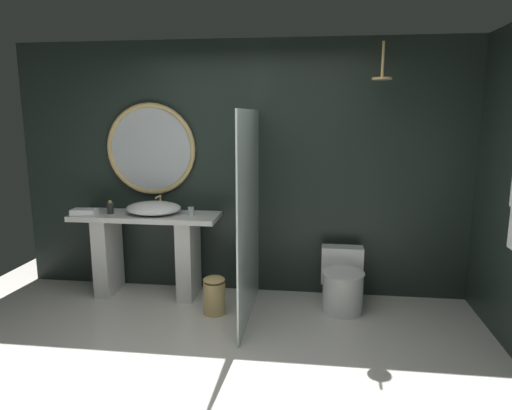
{
  "coord_description": "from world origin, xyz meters",
  "views": [
    {
      "loc": [
        0.75,
        -2.87,
        1.87
      ],
      "look_at": [
        0.27,
        0.87,
        1.13
      ],
      "focal_mm": 32.58,
      "sensor_mm": 36.0,
      "label": 1
    }
  ],
  "objects_px": {
    "soap_dispenser": "(110,208)",
    "folded_hand_towel": "(84,212)",
    "waste_bin": "(214,295)",
    "rain_shower_head": "(382,74)",
    "toilet": "(342,283)",
    "vessel_sink": "(154,208)",
    "tumbler_cup": "(191,211)",
    "round_wall_mirror": "(151,149)"
  },
  "relations": [
    {
      "from": "soap_dispenser",
      "to": "folded_hand_towel",
      "type": "distance_m",
      "value": 0.25
    },
    {
      "from": "vessel_sink",
      "to": "toilet",
      "type": "distance_m",
      "value": 2.03
    },
    {
      "from": "soap_dispenser",
      "to": "round_wall_mirror",
      "type": "height_order",
      "value": "round_wall_mirror"
    },
    {
      "from": "vessel_sink",
      "to": "waste_bin",
      "type": "bearing_deg",
      "value": -28.56
    },
    {
      "from": "round_wall_mirror",
      "to": "waste_bin",
      "type": "height_order",
      "value": "round_wall_mirror"
    },
    {
      "from": "rain_shower_head",
      "to": "waste_bin",
      "type": "height_order",
      "value": "rain_shower_head"
    },
    {
      "from": "tumbler_cup",
      "to": "toilet",
      "type": "bearing_deg",
      "value": -4.36
    },
    {
      "from": "rain_shower_head",
      "to": "folded_hand_towel",
      "type": "height_order",
      "value": "rain_shower_head"
    },
    {
      "from": "toilet",
      "to": "round_wall_mirror",
      "type": "bearing_deg",
      "value": 170.45
    },
    {
      "from": "vessel_sink",
      "to": "tumbler_cup",
      "type": "distance_m",
      "value": 0.38
    },
    {
      "from": "toilet",
      "to": "waste_bin",
      "type": "xyz_separation_m",
      "value": [
        -1.21,
        -0.28,
        -0.07
      ]
    },
    {
      "from": "soap_dispenser",
      "to": "round_wall_mirror",
      "type": "xyz_separation_m",
      "value": [
        0.36,
        0.27,
        0.58
      ]
    },
    {
      "from": "soap_dispenser",
      "to": "toilet",
      "type": "height_order",
      "value": "soap_dispenser"
    },
    {
      "from": "toilet",
      "to": "folded_hand_towel",
      "type": "xyz_separation_m",
      "value": [
        -2.59,
        -0.04,
        0.64
      ]
    },
    {
      "from": "tumbler_cup",
      "to": "waste_bin",
      "type": "height_order",
      "value": "tumbler_cup"
    },
    {
      "from": "tumbler_cup",
      "to": "rain_shower_head",
      "type": "bearing_deg",
      "value": -1.79
    },
    {
      "from": "round_wall_mirror",
      "to": "folded_hand_towel",
      "type": "bearing_deg",
      "value": -147.69
    },
    {
      "from": "round_wall_mirror",
      "to": "toilet",
      "type": "bearing_deg",
      "value": -9.55
    },
    {
      "from": "toilet",
      "to": "waste_bin",
      "type": "height_order",
      "value": "toilet"
    },
    {
      "from": "soap_dispenser",
      "to": "rain_shower_head",
      "type": "relative_size",
      "value": 0.41
    },
    {
      "from": "round_wall_mirror",
      "to": "waste_bin",
      "type": "distance_m",
      "value": 1.66
    },
    {
      "from": "vessel_sink",
      "to": "folded_hand_towel",
      "type": "distance_m",
      "value": 0.69
    },
    {
      "from": "folded_hand_towel",
      "to": "waste_bin",
      "type": "bearing_deg",
      "value": -10.16
    },
    {
      "from": "tumbler_cup",
      "to": "round_wall_mirror",
      "type": "bearing_deg",
      "value": 155.07
    },
    {
      "from": "round_wall_mirror",
      "to": "folded_hand_towel",
      "type": "xyz_separation_m",
      "value": [
        -0.59,
        -0.37,
        -0.61
      ]
    },
    {
      "from": "rain_shower_head",
      "to": "folded_hand_towel",
      "type": "distance_m",
      "value": 3.16
    },
    {
      "from": "rain_shower_head",
      "to": "round_wall_mirror",
      "type": "bearing_deg",
      "value": 173.09
    },
    {
      "from": "toilet",
      "to": "vessel_sink",
      "type": "bearing_deg",
      "value": 177.11
    },
    {
      "from": "vessel_sink",
      "to": "tumbler_cup",
      "type": "bearing_deg",
      "value": 2.96
    },
    {
      "from": "vessel_sink",
      "to": "tumbler_cup",
      "type": "relative_size",
      "value": 6.75
    },
    {
      "from": "rain_shower_head",
      "to": "toilet",
      "type": "xyz_separation_m",
      "value": [
        -0.28,
        -0.06,
        -1.96
      ]
    },
    {
      "from": "vessel_sink",
      "to": "round_wall_mirror",
      "type": "bearing_deg",
      "value": 110.74
    },
    {
      "from": "vessel_sink",
      "to": "soap_dispenser",
      "type": "relative_size",
      "value": 4.07
    },
    {
      "from": "folded_hand_towel",
      "to": "rain_shower_head",
      "type": "bearing_deg",
      "value": 1.92
    },
    {
      "from": "waste_bin",
      "to": "rain_shower_head",
      "type": "bearing_deg",
      "value": 12.97
    },
    {
      "from": "toilet",
      "to": "folded_hand_towel",
      "type": "height_order",
      "value": "folded_hand_towel"
    },
    {
      "from": "toilet",
      "to": "soap_dispenser",
      "type": "bearing_deg",
      "value": 178.3
    },
    {
      "from": "tumbler_cup",
      "to": "round_wall_mirror",
      "type": "distance_m",
      "value": 0.8
    },
    {
      "from": "rain_shower_head",
      "to": "toilet",
      "type": "relative_size",
      "value": 0.57
    },
    {
      "from": "soap_dispenser",
      "to": "rain_shower_head",
      "type": "height_order",
      "value": "rain_shower_head"
    },
    {
      "from": "soap_dispenser",
      "to": "folded_hand_towel",
      "type": "xyz_separation_m",
      "value": [
        -0.23,
        -0.11,
        -0.03
      ]
    },
    {
      "from": "rain_shower_head",
      "to": "waste_bin",
      "type": "xyz_separation_m",
      "value": [
        -1.49,
        -0.34,
        -2.03
      ]
    }
  ]
}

